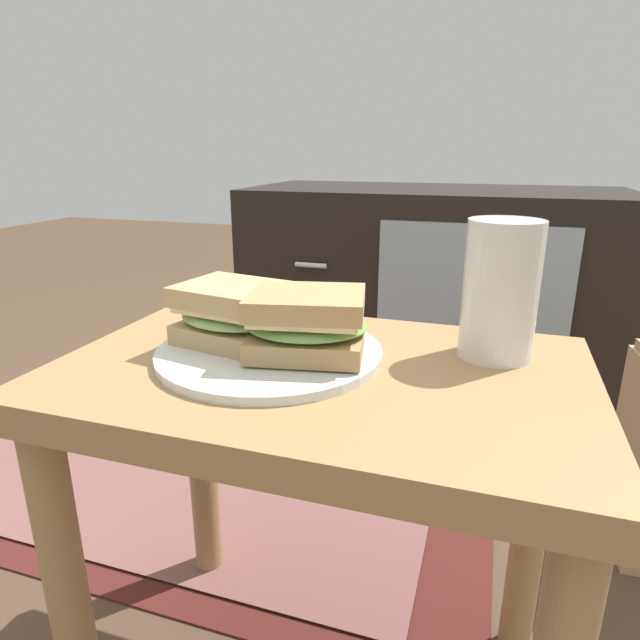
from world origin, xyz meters
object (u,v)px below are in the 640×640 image
at_px(tv_cabinet, 429,296).
at_px(beer_glass, 500,291).
at_px(sandwich_front, 235,314).
at_px(sandwich_back, 305,324).
at_px(plate, 270,352).

xyz_separation_m(tv_cabinet, beer_glass, (0.17, -0.86, 0.24)).
bearing_deg(tv_cabinet, beer_glass, -78.92).
bearing_deg(sandwich_front, tv_cabinet, 83.11).
bearing_deg(sandwich_back, plate, 168.68).
distance_m(tv_cabinet, plate, 0.96).
bearing_deg(beer_glass, sandwich_back, -154.96).
relative_size(tv_cabinet, plate, 3.86).
bearing_deg(tv_cabinet, sandwich_back, -91.30).
relative_size(plate, beer_glass, 1.65).
distance_m(plate, sandwich_front, 0.06).
xyz_separation_m(plate, sandwich_back, (0.05, -0.01, 0.04)).
xyz_separation_m(sandwich_front, sandwich_back, (0.09, -0.02, 0.00)).
bearing_deg(sandwich_front, sandwich_back, -11.32).
bearing_deg(beer_glass, plate, -161.31).
relative_size(tv_cabinet, sandwich_front, 6.64).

